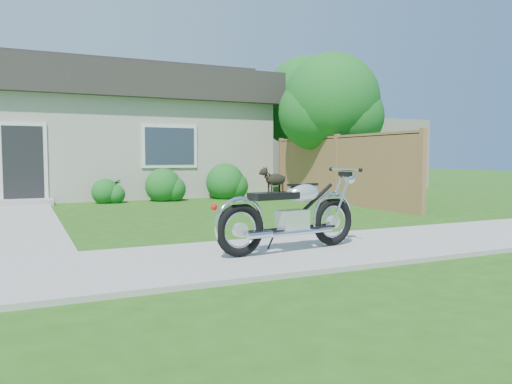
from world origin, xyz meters
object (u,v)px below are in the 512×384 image
tree_near (336,106)px  tree_far (311,105)px  house (72,130)px  motorcycle_with_dog (293,213)px  potted_plant_right (117,191)px  fence (337,169)px

tree_near → tree_far: tree_far is taller
house → motorcycle_with_dog: (1.67, -12.02, -1.62)m
tree_far → motorcycle_with_dog: (-6.65, -10.47, -2.70)m
potted_plant_right → motorcycle_with_dog: 8.61m
fence → tree_far: size_ratio=1.31×
fence → motorcycle_with_dog: 7.41m
motorcycle_with_dog → tree_far: bearing=50.2°
tree_near → tree_far: size_ratio=0.87×
house → tree_near: size_ratio=2.89×
tree_far → motorcycle_with_dog: size_ratio=2.27×
fence → tree_near: 2.24m
house → fence: bearing=-44.7°
fence → tree_near: size_ratio=1.52×
house → tree_near: bearing=-36.6°
tree_near → motorcycle_with_dog: 8.94m
fence → tree_near: bearing=56.9°
fence → tree_far: bearing=66.7°
tree_near → potted_plant_right: size_ratio=6.70×
house → potted_plant_right: bearing=-76.1°
house → potted_plant_right: (0.85, -3.44, -1.83)m
potted_plant_right → motorcycle_with_dog: motorcycle_with_dog is taller
tree_near → potted_plant_right: bearing=164.1°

